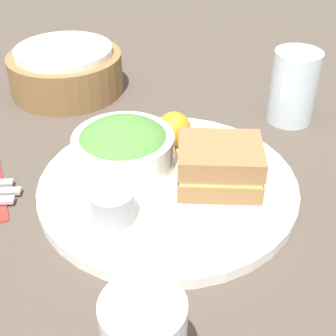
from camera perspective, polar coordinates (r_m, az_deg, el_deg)
The scene contains 8 objects.
ground_plane at distance 0.61m, azimuth 0.00°, elevation -2.66°, with size 4.00×4.00×0.00m, color #4C4238.
plate at distance 0.61m, azimuth 0.00°, elevation -2.11°, with size 0.33×0.33×0.02m, color white.
sandwich at distance 0.59m, azimuth 6.29°, elevation 0.32°, with size 0.13×0.12×0.06m.
salad_bowl at distance 0.62m, azimuth -5.44°, elevation 2.54°, with size 0.13×0.13×0.06m.
dressing_cup at distance 0.54m, azimuth -6.79°, elevation -4.56°, with size 0.05×0.05×0.04m, color #99999E.
orange_wedge at distance 0.67m, azimuth 0.72°, elevation 4.81°, with size 0.05×0.05×0.05m, color orange.
drink_glass at distance 0.77m, azimuth 15.05°, elevation 9.53°, with size 0.07×0.07×0.12m, color silver.
bread_basket at distance 0.86m, azimuth -12.32°, elevation 11.55°, with size 0.20×0.20×0.08m.
Camera 1 is at (-0.17, -0.45, 0.38)m, focal length 50.00 mm.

